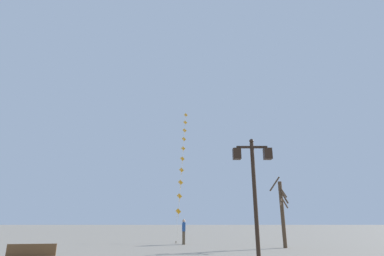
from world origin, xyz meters
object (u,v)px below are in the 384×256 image
at_px(twin_lantern_lamp_post, 254,176).
at_px(kite_train, 183,159).
at_px(bare_tree, 283,210).
at_px(kite_flyer, 184,231).

distance_m(twin_lantern_lamp_post, kite_train, 19.12).
bearing_deg(twin_lantern_lamp_post, bare_tree, 68.32).
bearing_deg(kite_train, twin_lantern_lamp_post, -80.27).
distance_m(twin_lantern_lamp_post, kite_flyer, 12.37).
relative_size(kite_train, kite_flyer, 8.28).
bearing_deg(twin_lantern_lamp_post, kite_train, 99.73).
bearing_deg(bare_tree, kite_train, 126.18).
bearing_deg(bare_tree, kite_flyer, 156.75).
xyz_separation_m(twin_lantern_lamp_post, bare_tree, (3.62, 9.10, -0.89)).
bearing_deg(kite_flyer, twin_lantern_lamp_post, -169.28).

